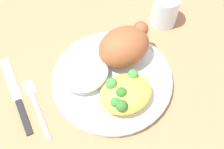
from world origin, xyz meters
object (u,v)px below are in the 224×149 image
rice_pile (85,73)px  water_glass (165,10)px  mac_cheese_with_broccoli (126,93)px  knife (18,101)px  roasted_chicken (125,46)px  plate (112,80)px  fork (36,105)px

rice_pile → water_glass: 0.24m
mac_cheese_with_broccoli → water_glass: (0.19, 0.14, -0.00)m
knife → water_glass: (0.37, 0.04, 0.03)m
roasted_chicken → mac_cheese_with_broccoli: 0.10m
plate → roasted_chicken: size_ratio=2.14×
roasted_chicken → fork: roasted_chicken is taller
rice_pile → knife: size_ratio=0.51×
knife → plate: bearing=-15.4°
rice_pile → fork: (-0.11, 0.00, -0.03)m
knife → water_glass: water_glass is taller
plate → roasted_chicken: bearing=34.5°
roasted_chicken → fork: size_ratio=0.81×
rice_pile → fork: bearing=179.9°
plate → water_glass: (0.19, 0.09, 0.03)m
mac_cheese_with_broccoli → knife: mac_cheese_with_broccoli is taller
plate → knife: size_ratio=1.29×
roasted_chicken → rice_pile: size_ratio=1.18×
plate → roasted_chicken: roasted_chicken is taller
knife → rice_pile: bearing=-11.0°
roasted_chicken → water_glass: roasted_chicken is taller
plate → water_glass: bearing=25.8°
mac_cheese_with_broccoli → fork: mac_cheese_with_broccoli is taller
roasted_chicken → rice_pile: bearing=-175.6°
water_glass → plate: bearing=-154.2°
mac_cheese_with_broccoli → fork: bearing=153.5°
plate → fork: 0.16m
roasted_chicken → knife: roasted_chicken is taller
mac_cheese_with_broccoli → fork: (-0.16, 0.08, -0.04)m
fork → knife: knife is taller
fork → rice_pile: bearing=-0.1°
rice_pile → roasted_chicken: bearing=4.4°
roasted_chicken → mac_cheese_with_broccoli: (-0.05, -0.09, -0.02)m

